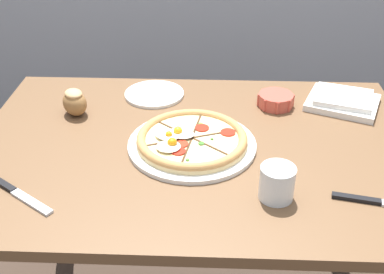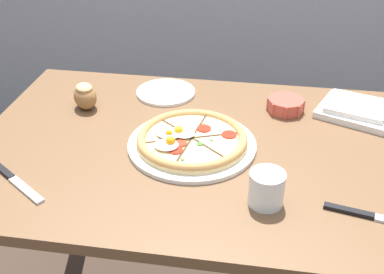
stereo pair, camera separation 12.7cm
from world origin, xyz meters
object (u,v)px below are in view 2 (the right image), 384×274
(pizza, at_px, (191,141))
(water_glass, at_px, (266,190))
(knife_main, at_px, (15,181))
(dining_table, at_px, (196,179))
(napkin_folded, at_px, (356,110))
(side_saucer, at_px, (166,92))
(ramekin_bowl, at_px, (286,105))
(bread_piece_near, at_px, (85,96))
(knife_spare, at_px, (383,219))

(pizza, xyz_separation_m, water_glass, (0.20, -0.20, 0.02))
(water_glass, bearing_deg, knife_main, -178.33)
(dining_table, xyz_separation_m, napkin_folded, (0.44, 0.24, 0.13))
(side_saucer, bearing_deg, napkin_folded, -4.33)
(water_glass, bearing_deg, pizza, 134.67)
(ramekin_bowl, distance_m, side_saucer, 0.38)
(napkin_folded, height_order, bread_piece_near, bread_piece_near)
(bread_piece_near, height_order, side_saucer, bread_piece_near)
(dining_table, height_order, water_glass, water_glass)
(side_saucer, bearing_deg, ramekin_bowl, -8.36)
(knife_main, bearing_deg, napkin_folded, 64.02)
(pizza, bearing_deg, ramekin_bowl, 44.07)
(napkin_folded, height_order, knife_spare, napkin_folded)
(bread_piece_near, height_order, knife_spare, bread_piece_near)
(ramekin_bowl, xyz_separation_m, bread_piece_near, (-0.60, -0.08, 0.02))
(ramekin_bowl, bearing_deg, knife_main, -144.21)
(pizza, distance_m, ramekin_bowl, 0.35)
(napkin_folded, xyz_separation_m, knife_main, (-0.85, -0.47, -0.01))
(napkin_folded, bearing_deg, water_glass, -119.04)
(dining_table, bearing_deg, napkin_folded, 28.46)
(dining_table, height_order, pizza, pizza)
(dining_table, distance_m, water_glass, 0.33)
(ramekin_bowl, bearing_deg, knife_spare, -66.02)
(pizza, bearing_deg, dining_table, 44.35)
(pizza, height_order, water_glass, water_glass)
(napkin_folded, relative_size, knife_main, 1.33)
(water_glass, bearing_deg, bread_piece_near, 146.35)
(ramekin_bowl, distance_m, napkin_folded, 0.21)
(ramekin_bowl, height_order, side_saucer, ramekin_bowl)
(knife_main, distance_m, side_saucer, 0.58)
(bread_piece_near, bearing_deg, knife_spare, -25.71)
(bread_piece_near, xyz_separation_m, water_glass, (0.56, -0.37, -0.01))
(knife_spare, bearing_deg, bread_piece_near, 166.27)
(side_saucer, bearing_deg, pizza, -66.01)
(dining_table, xyz_separation_m, bread_piece_near, (-0.36, 0.15, 0.16))
(napkin_folded, height_order, water_glass, water_glass)
(knife_spare, bearing_deg, dining_table, 164.06)
(knife_spare, bearing_deg, ramekin_bowl, 125.96)
(dining_table, xyz_separation_m, side_saucer, (-0.14, 0.29, 0.12))
(napkin_folded, distance_m, bread_piece_near, 0.81)
(water_glass, xyz_separation_m, side_saucer, (-0.33, 0.50, -0.03))
(knife_main, xyz_separation_m, knife_spare, (0.85, -0.00, 0.00))
(dining_table, distance_m, side_saucer, 0.34)
(pizza, relative_size, napkin_folded, 1.34)
(ramekin_bowl, distance_m, water_glass, 0.45)
(napkin_folded, bearing_deg, side_saucer, 175.67)
(ramekin_bowl, relative_size, knife_spare, 0.44)
(knife_spare, bearing_deg, knife_main, -168.17)
(pizza, bearing_deg, knife_main, -150.54)
(knife_spare, xyz_separation_m, water_glass, (-0.25, 0.02, 0.03))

